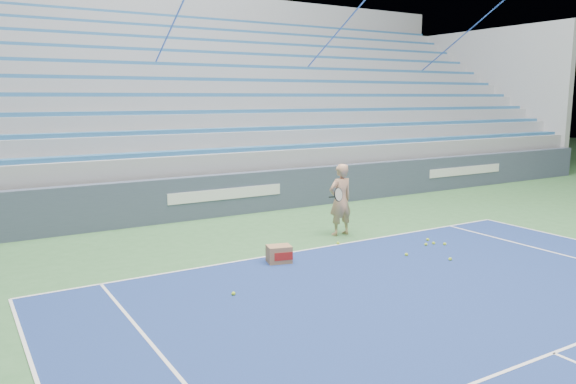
# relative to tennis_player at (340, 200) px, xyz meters

# --- Properties ---
(sponsor_barrier) EXTENTS (30.00, 0.32, 1.10)m
(sponsor_barrier) POSITION_rel_tennis_player_xyz_m (-1.34, 3.30, -0.26)
(sponsor_barrier) COLOR #3C465B
(sponsor_barrier) RESTS_ON ground
(bleachers) EXTENTS (31.00, 9.15, 7.30)m
(bleachers) POSITION_rel_tennis_player_xyz_m (-1.34, 9.02, 1.54)
(bleachers) COLOR #95989E
(bleachers) RESTS_ON ground
(tennis_player) EXTENTS (0.91, 0.82, 1.63)m
(tennis_player) POSITION_rel_tennis_player_xyz_m (0.00, 0.00, 0.00)
(tennis_player) COLOR tan
(tennis_player) RESTS_ON ground
(ball_box) EXTENTS (0.51, 0.44, 0.33)m
(ball_box) POSITION_rel_tennis_player_xyz_m (-2.27, -1.15, -0.65)
(ball_box) COLOR #9A6F4A
(ball_box) RESTS_ON ground
(tennis_ball_0) EXTENTS (0.07, 0.07, 0.07)m
(tennis_ball_0) POSITION_rel_tennis_player_xyz_m (-3.79, -2.32, -0.78)
(tennis_ball_0) COLOR #AEDA2C
(tennis_ball_0) RESTS_ON ground
(tennis_ball_1) EXTENTS (0.07, 0.07, 0.07)m
(tennis_ball_1) POSITION_rel_tennis_player_xyz_m (0.58, -2.75, -0.78)
(tennis_ball_1) COLOR #AEDA2C
(tennis_ball_1) RESTS_ON ground
(tennis_ball_2) EXTENTS (0.07, 0.07, 0.07)m
(tennis_ball_2) POSITION_rel_tennis_player_xyz_m (1.34, -1.89, -0.78)
(tennis_ball_2) COLOR #AEDA2C
(tennis_ball_2) RESTS_ON ground
(tennis_ball_3) EXTENTS (0.07, 0.07, 0.07)m
(tennis_ball_3) POSITION_rel_tennis_player_xyz_m (0.09, -2.08, -0.78)
(tennis_ball_3) COLOR #AEDA2C
(tennis_ball_3) RESTS_ON ground
(tennis_ball_4) EXTENTS (0.07, 0.07, 0.07)m
(tennis_ball_4) POSITION_rel_tennis_player_xyz_m (0.97, -1.71, -0.78)
(tennis_ball_4) COLOR #AEDA2C
(tennis_ball_4) RESTS_ON ground
(tennis_ball_5) EXTENTS (0.07, 0.07, 0.07)m
(tennis_ball_5) POSITION_rel_tennis_player_xyz_m (1.30, -1.44, -0.78)
(tennis_ball_5) COLOR #AEDA2C
(tennis_ball_5) RESTS_ON ground
(tennis_ball_6) EXTENTS (0.07, 0.07, 0.07)m
(tennis_ball_6) POSITION_rel_tennis_player_xyz_m (1.19, -1.72, -0.78)
(tennis_ball_6) COLOR #AEDA2C
(tennis_ball_6) RESTS_ON ground
(tennis_ball_7) EXTENTS (0.07, 0.07, 0.07)m
(tennis_ball_7) POSITION_rel_tennis_player_xyz_m (-0.55, -0.67, -0.78)
(tennis_ball_7) COLOR #AEDA2C
(tennis_ball_7) RESTS_ON ground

